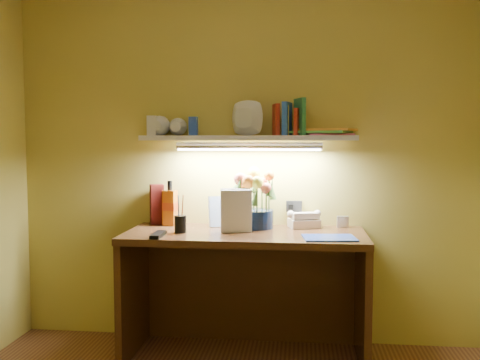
% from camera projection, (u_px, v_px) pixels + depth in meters
% --- Properties ---
extents(desk, '(1.40, 0.60, 0.75)m').
position_uv_depth(desk, '(245.00, 295.00, 3.15)').
color(desk, '#361C0E').
rests_on(desk, ground).
extents(flower_bouquet, '(0.26, 0.26, 0.39)m').
position_uv_depth(flower_bouquet, '(255.00, 197.00, 3.26)').
color(flower_bouquet, '#0D1936').
rests_on(flower_bouquet, desk).
extents(telephone, '(0.21, 0.18, 0.11)m').
position_uv_depth(telephone, '(304.00, 219.00, 3.28)').
color(telephone, beige).
rests_on(telephone, desk).
extents(desk_clock, '(0.07, 0.04, 0.07)m').
position_uv_depth(desk_clock, '(343.00, 222.00, 3.29)').
color(desk_clock, silver).
rests_on(desk_clock, desk).
extents(whisky_bottle, '(0.08, 0.08, 0.28)m').
position_uv_depth(whisky_bottle, '(170.00, 203.00, 3.36)').
color(whisky_bottle, '#AF500D').
rests_on(whisky_bottle, desk).
extents(whisky_box, '(0.11, 0.11, 0.25)m').
position_uv_depth(whisky_box, '(157.00, 204.00, 3.42)').
color(whisky_box, '#50110D').
rests_on(whisky_box, desk).
extents(pen_cup, '(0.09, 0.09, 0.17)m').
position_uv_depth(pen_cup, '(180.00, 218.00, 3.10)').
color(pen_cup, black).
rests_on(pen_cup, desk).
extents(art_card, '(0.19, 0.11, 0.19)m').
position_uv_depth(art_card, '(224.00, 211.00, 3.33)').
color(art_card, white).
rests_on(art_card, desk).
extents(tv_remote, '(0.06, 0.19, 0.02)m').
position_uv_depth(tv_remote, '(158.00, 235.00, 2.98)').
color(tv_remote, black).
rests_on(tv_remote, desk).
extents(blue_folder, '(0.30, 0.24, 0.01)m').
position_uv_depth(blue_folder, '(329.00, 238.00, 2.92)').
color(blue_folder, blue).
rests_on(blue_folder, desk).
extents(desk_book_a, '(0.18, 0.10, 0.25)m').
position_uv_depth(desk_book_a, '(221.00, 210.00, 3.15)').
color(desk_book_a, silver).
rests_on(desk_book_a, desk).
extents(desk_book_b, '(0.18, 0.06, 0.25)m').
position_uv_depth(desk_book_b, '(221.00, 212.00, 3.08)').
color(desk_book_b, silver).
rests_on(desk_book_b, desk).
extents(wall_shelf, '(1.32, 0.36, 0.25)m').
position_uv_depth(wall_shelf, '(249.00, 132.00, 3.26)').
color(wall_shelf, silver).
rests_on(wall_shelf, ground).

